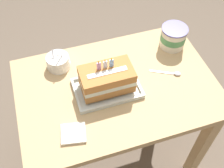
% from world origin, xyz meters
% --- Properties ---
extents(ground_plane, '(8.00, 8.00, 0.00)m').
position_xyz_m(ground_plane, '(0.00, 0.00, 0.00)').
color(ground_plane, '#6B5B4C').
extents(dining_table, '(1.00, 0.68, 0.76)m').
position_xyz_m(dining_table, '(0.00, 0.00, 0.63)').
color(dining_table, tan).
rests_on(dining_table, ground_plane).
extents(foil_tray, '(0.32, 0.21, 0.02)m').
position_xyz_m(foil_tray, '(-0.05, -0.01, 0.77)').
color(foil_tray, silver).
rests_on(foil_tray, dining_table).
extents(birthday_cake, '(0.25, 0.14, 0.17)m').
position_xyz_m(birthday_cake, '(-0.05, -0.01, 0.84)').
color(birthday_cake, '#BE7B3E').
rests_on(birthday_cake, foil_tray).
extents(bowl_stack, '(0.12, 0.12, 0.12)m').
position_xyz_m(bowl_stack, '(-0.25, 0.22, 0.79)').
color(bowl_stack, white).
rests_on(bowl_stack, dining_table).
extents(ice_cream_tub, '(0.14, 0.14, 0.12)m').
position_xyz_m(ice_cream_tub, '(0.39, 0.18, 0.82)').
color(ice_cream_tub, silver).
rests_on(ice_cream_tub, dining_table).
extents(serving_spoon_near_tray, '(0.15, 0.09, 0.01)m').
position_xyz_m(serving_spoon_near_tray, '(0.31, -0.02, 0.76)').
color(serving_spoon_near_tray, silver).
rests_on(serving_spoon_near_tray, dining_table).
extents(napkin_pile, '(0.13, 0.12, 0.01)m').
position_xyz_m(napkin_pile, '(-0.27, -0.20, 0.76)').
color(napkin_pile, silver).
rests_on(napkin_pile, dining_table).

